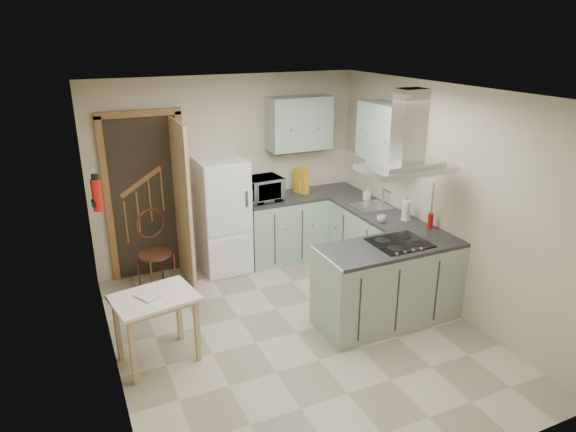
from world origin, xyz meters
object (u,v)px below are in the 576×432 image
fridge (223,216)px  drop_leaf_table (157,329)px  microwave (260,189)px  bentwood_chair (155,254)px  peninsula (389,283)px  extractor_hood (406,168)px

fridge → drop_leaf_table: fridge is taller
fridge → microwave: fridge is taller
drop_leaf_table → microwave: (1.71, 1.65, 0.71)m
bentwood_chair → fridge: bearing=-8.7°
peninsula → extractor_hood: extractor_hood is taller
microwave → extractor_hood: bearing=-71.7°
fridge → drop_leaf_table: (-1.21, -1.68, -0.40)m
drop_leaf_table → peninsula: bearing=-17.0°
fridge → extractor_hood: bearing=-56.2°
extractor_hood → microwave: extractor_hood is taller
peninsula → extractor_hood: (0.10, 0.00, 1.27)m
extractor_hood → fridge: bearing=123.8°
fridge → extractor_hood: (1.32, -1.98, 0.97)m
fridge → extractor_hood: size_ratio=1.67×
peninsula → extractor_hood: bearing=0.0°
peninsula → drop_leaf_table: size_ratio=2.09×
fridge → bentwood_chair: size_ratio=1.67×
drop_leaf_table → bentwood_chair: size_ratio=0.82×
extractor_hood → drop_leaf_table: 2.90m
fridge → bentwood_chair: bearing=-169.6°
extractor_hood → microwave: size_ratio=1.60×
peninsula → bentwood_chair: (-2.15, 1.81, 0.00)m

